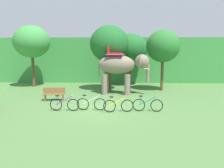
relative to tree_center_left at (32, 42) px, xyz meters
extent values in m
plane|color=#4C753D|center=(7.07, -7.88, -4.26)|extent=(80.00, 80.00, 0.00)
cube|color=#3D8E42|center=(7.07, 5.72, -1.85)|extent=(36.00, 6.00, 4.82)
cylinder|color=brown|center=(0.00, 0.00, -2.80)|extent=(0.27, 0.27, 2.93)
ellipsoid|color=#3D8E42|center=(0.00, 0.00, 0.02)|extent=(3.41, 3.41, 2.99)
cylinder|color=brown|center=(7.38, -1.71, -2.96)|extent=(0.31, 0.31, 2.59)
ellipsoid|color=#1E6028|center=(7.38, -1.71, -0.25)|extent=(3.30, 3.30, 3.14)
cylinder|color=brown|center=(9.25, 1.31, -3.16)|extent=(0.30, 0.30, 2.20)
ellipsoid|color=#1E6028|center=(9.25, 1.31, -0.69)|extent=(3.57, 3.57, 3.06)
cylinder|color=brown|center=(11.94, -1.76, -2.97)|extent=(0.24, 0.24, 2.58)
ellipsoid|color=#28702D|center=(11.94, -1.76, -0.45)|extent=(2.83, 2.83, 2.73)
ellipsoid|color=gray|center=(8.02, -3.42, -1.91)|extent=(3.05, 1.75, 1.50)
cylinder|color=gray|center=(8.96, -3.15, -3.46)|extent=(0.44, 0.44, 1.60)
cylinder|color=gray|center=(8.86, -3.92, -3.46)|extent=(0.44, 0.44, 1.60)
cylinder|color=gray|center=(7.18, -2.93, -3.46)|extent=(0.44, 0.44, 1.60)
cylinder|color=gray|center=(7.08, -3.69, -3.46)|extent=(0.44, 0.44, 1.60)
ellipsoid|color=gray|center=(10.01, -3.67, -1.66)|extent=(1.22, 1.13, 1.10)
ellipsoid|color=gray|center=(9.93, -3.04, -1.61)|extent=(0.26, 0.85, 0.96)
ellipsoid|color=gray|center=(9.78, -4.27, -1.61)|extent=(0.26, 0.85, 0.96)
cylinder|color=gray|center=(10.45, -3.73, -2.56)|extent=(0.26, 0.26, 1.40)
cone|color=beige|center=(10.43, -3.50, -2.21)|extent=(0.57, 0.19, 0.21)
cone|color=beige|center=(10.37, -3.94, -2.21)|extent=(0.57, 0.19, 0.21)
cube|color=#BF4C8C|center=(7.92, -3.41, -1.13)|extent=(1.46, 1.48, 0.08)
cube|color=#B22323|center=(7.92, -3.41, -1.04)|extent=(1.20, 1.03, 0.10)
cube|color=#B22323|center=(7.43, -3.35, -0.76)|extent=(0.21, 0.91, 0.56)
cylinder|color=gray|center=(6.61, -3.24, -2.36)|extent=(0.08, 0.08, 0.90)
torus|color=black|center=(4.62, -8.68, -3.91)|extent=(0.71, 0.07, 0.71)
torus|color=black|center=(5.62, -8.71, -3.91)|extent=(0.71, 0.07, 0.71)
cylinder|color=purple|center=(5.10, -8.70, -3.66)|extent=(0.97, 0.07, 0.54)
cylinder|color=purple|center=(4.72, -8.69, -3.65)|extent=(0.03, 0.03, 0.52)
cube|color=black|center=(4.72, -8.69, -3.39)|extent=(0.20, 0.10, 0.06)
cylinder|color=#9E9EA3|center=(5.57, -8.71, -3.63)|extent=(0.03, 0.03, 0.55)
cylinder|color=#9E9EA3|center=(5.57, -8.71, -3.36)|extent=(0.04, 0.52, 0.03)
torus|color=black|center=(6.15, -8.50, -3.91)|extent=(0.71, 0.06, 0.71)
torus|color=black|center=(7.15, -8.52, -3.91)|extent=(0.71, 0.06, 0.71)
cylinder|color=silver|center=(6.62, -8.51, -3.66)|extent=(0.97, 0.06, 0.54)
cylinder|color=silver|center=(6.25, -8.51, -3.65)|extent=(0.03, 0.03, 0.52)
cube|color=black|center=(6.25, -8.51, -3.39)|extent=(0.20, 0.10, 0.06)
cylinder|color=#9E9EA3|center=(7.10, -8.52, -3.63)|extent=(0.03, 0.03, 0.55)
cylinder|color=#9E9EA3|center=(7.10, -8.52, -3.36)|extent=(0.04, 0.52, 0.03)
torus|color=black|center=(7.71, -8.93, -3.91)|extent=(0.71, 0.15, 0.71)
torus|color=black|center=(8.70, -8.79, -3.91)|extent=(0.71, 0.15, 0.71)
cylinder|color=yellow|center=(8.18, -8.86, -3.66)|extent=(0.97, 0.18, 0.54)
cylinder|color=yellow|center=(7.81, -8.91, -3.65)|extent=(0.03, 0.03, 0.52)
cube|color=black|center=(7.81, -8.91, -3.39)|extent=(0.21, 0.13, 0.06)
cylinder|color=#9E9EA3|center=(8.65, -8.79, -3.63)|extent=(0.03, 0.03, 0.55)
cylinder|color=#9E9EA3|center=(8.65, -8.79, -3.36)|extent=(0.11, 0.52, 0.03)
torus|color=black|center=(9.37, -8.61, -3.91)|extent=(0.71, 0.11, 0.71)
torus|color=black|center=(10.37, -8.70, -3.91)|extent=(0.71, 0.11, 0.71)
cylinder|color=teal|center=(9.84, -8.65, -3.66)|extent=(0.97, 0.13, 0.54)
cylinder|color=teal|center=(9.47, -8.62, -3.65)|extent=(0.03, 0.03, 0.52)
cube|color=black|center=(9.47, -8.62, -3.39)|extent=(0.21, 0.12, 0.06)
cylinder|color=#9E9EA3|center=(10.32, -8.70, -3.63)|extent=(0.03, 0.03, 0.55)
cylinder|color=#9E9EA3|center=(10.32, -8.70, -3.36)|extent=(0.08, 0.52, 0.03)
cube|color=brown|center=(3.74, -6.07, -3.81)|extent=(1.54, 0.58, 0.06)
cube|color=brown|center=(3.72, -5.89, -3.57)|extent=(1.50, 0.24, 0.40)
cube|color=brown|center=(4.33, -6.00, -4.04)|extent=(0.12, 0.37, 0.45)
cube|color=brown|center=(3.14, -6.14, -4.04)|extent=(0.12, 0.37, 0.45)
camera|label=1|loc=(8.26, -21.03, -0.87)|focal=35.78mm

